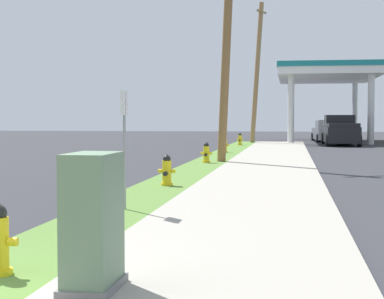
# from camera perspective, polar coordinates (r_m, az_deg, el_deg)

# --- Properties ---
(fire_hydrant_second) EXTENTS (0.42, 0.38, 0.74)m
(fire_hydrant_second) POSITION_cam_1_polar(r_m,az_deg,el_deg) (15.25, -2.30, -2.05)
(fire_hydrant_second) COLOR yellow
(fire_hydrant_second) RESTS_ON grass_verge
(fire_hydrant_third) EXTENTS (0.42, 0.37, 0.74)m
(fire_hydrant_third) POSITION_cam_1_polar(r_m,az_deg,el_deg) (23.05, 1.31, -0.39)
(fire_hydrant_third) COLOR yellow
(fire_hydrant_third) RESTS_ON grass_verge
(fire_hydrant_fourth) EXTENTS (0.42, 0.37, 0.74)m
(fire_hydrant_fourth) POSITION_cam_1_polar(r_m,az_deg,el_deg) (29.94, 2.98, 0.35)
(fire_hydrant_fourth) COLOR yellow
(fire_hydrant_fourth) RESTS_ON grass_verge
(fire_hydrant_fifth) EXTENTS (0.42, 0.38, 0.74)m
(fire_hydrant_fifth) POSITION_cam_1_polar(r_m,az_deg,el_deg) (38.39, 4.36, 0.89)
(fire_hydrant_fifth) COLOR yellow
(fire_hydrant_fifth) RESTS_ON grass_verge
(utility_pole_midground) EXTENTS (1.30, 0.76, 8.34)m
(utility_pole_midground) POSITION_cam_1_polar(r_m,az_deg,el_deg) (23.95, 3.12, 9.13)
(utility_pole_midground) COLOR olive
(utility_pole_midground) RESTS_ON grass_verge
(utility_pole_background) EXTENTS (1.04, 2.21, 9.65)m
(utility_pole_background) POSITION_cam_1_polar(r_m,az_deg,el_deg) (43.59, 5.91, 7.14)
(utility_pole_background) COLOR #937047
(utility_pole_background) RESTS_ON grass_verge
(utility_cabinet) EXTENTS (0.48, 0.80, 1.30)m
(utility_cabinet) POSITION_cam_1_polar(r_m,az_deg,el_deg) (6.03, -8.98, -6.89)
(utility_cabinet) COLOR slate
(utility_cabinet) RESTS_ON sidewalk_slab
(street_sign_post) EXTENTS (0.05, 0.36, 2.12)m
(street_sign_post) POSITION_cam_1_polar(r_m,az_deg,el_deg) (11.24, -6.15, 2.27)
(street_sign_post) COLOR gray
(street_sign_post) RESTS_ON grass_verge
(car_silver_by_near_pump) EXTENTS (2.24, 4.63, 1.57)m
(car_silver_by_near_pump) POSITION_cam_1_polar(r_m,az_deg,el_deg) (48.59, 12.14, 1.56)
(car_silver_by_near_pump) COLOR #BCBCC1
(car_silver_by_near_pump) RESTS_ON ground
(car_navy_by_far_pump) EXTENTS (2.10, 4.57, 1.57)m
(car_navy_by_far_pump) POSITION_cam_1_polar(r_m,az_deg,el_deg) (52.17, 13.47, 1.63)
(car_navy_by_far_pump) COLOR navy
(car_navy_by_far_pump) RESTS_ON ground
(truck_black_at_forecourt) EXTENTS (2.19, 5.43, 1.97)m
(truck_black_at_forecourt) POSITION_cam_1_polar(r_m,az_deg,el_deg) (41.90, 13.30, 1.62)
(truck_black_at_forecourt) COLOR black
(truck_black_at_forecourt) RESTS_ON ground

